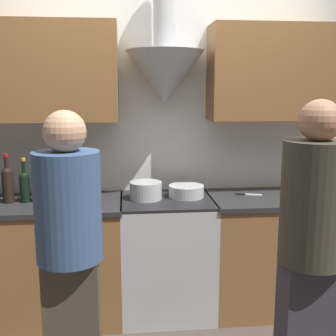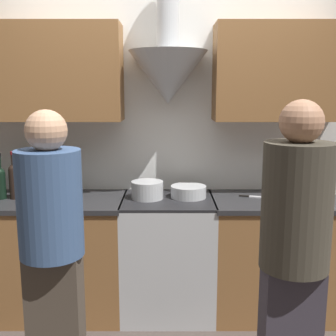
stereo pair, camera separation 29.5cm
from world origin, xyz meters
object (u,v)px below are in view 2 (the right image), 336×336
at_px(wine_bottle_7, 57,181).
at_px(stove_range, 168,255).
at_px(wine_bottle_4, 14,179).
at_px(wine_bottle_6, 43,180).
at_px(orange_fruit, 315,188).
at_px(mixing_bowl, 188,192).
at_px(stock_pot, 147,190).
at_px(wine_bottle_3, 0,181).
at_px(wine_bottle_8, 70,180).
at_px(person_foreground_left, 53,254).
at_px(wine_bottle_5, 30,182).
at_px(person_foreground_right, 294,258).

bearing_deg(wine_bottle_7, stove_range, -1.04).
distance_m(wine_bottle_4, wine_bottle_6, 0.21).
bearing_deg(orange_fruit, wine_bottle_7, -174.71).
bearing_deg(mixing_bowl, stock_pot, -174.11).
xyz_separation_m(wine_bottle_3, wine_bottle_7, (0.41, 0.01, 0.00)).
xyz_separation_m(stove_range, mixing_bowl, (0.15, 0.04, 0.48)).
xyz_separation_m(wine_bottle_4, wine_bottle_8, (0.41, -0.00, -0.01)).
relative_size(wine_bottle_8, mixing_bowl, 1.29).
bearing_deg(mixing_bowl, wine_bottle_3, -178.41).
xyz_separation_m(wine_bottle_4, orange_fruit, (2.27, 0.19, -0.11)).
xyz_separation_m(wine_bottle_4, person_foreground_left, (0.56, -1.06, -0.15)).
xyz_separation_m(stock_pot, person_foreground_left, (-0.42, -1.06, -0.07)).
distance_m(stove_range, wine_bottle_4, 1.27).
distance_m(stove_range, stock_pot, 0.53).
xyz_separation_m(stove_range, orange_fruit, (1.15, 0.20, 0.48)).
bearing_deg(wine_bottle_8, wine_bottle_6, 177.88).
relative_size(wine_bottle_4, wine_bottle_5, 1.10).
distance_m(wine_bottle_8, person_foreground_right, 1.76).
relative_size(wine_bottle_4, stock_pot, 1.49).
xyz_separation_m(mixing_bowl, person_foreground_left, (-0.72, -1.09, -0.05)).
bearing_deg(mixing_bowl, wine_bottle_6, -178.52).
height_order(mixing_bowl, orange_fruit, mixing_bowl).
height_order(wine_bottle_5, mixing_bowl, wine_bottle_5).
distance_m(wine_bottle_4, orange_fruit, 2.28).
relative_size(wine_bottle_6, person_foreground_left, 0.22).
xyz_separation_m(wine_bottle_4, stock_pot, (0.97, 0.00, -0.08)).
bearing_deg(stove_range, person_foreground_left, -118.43).
distance_m(stock_pot, person_foreground_left, 1.14).
bearing_deg(person_foreground_left, wine_bottle_4, 117.82).
xyz_separation_m(wine_bottle_6, wine_bottle_7, (0.11, -0.00, -0.01)).
xyz_separation_m(wine_bottle_7, wine_bottle_8, (0.09, -0.01, 0.01)).
distance_m(wine_bottle_8, stock_pot, 0.57).
height_order(stock_pot, person_foreground_right, person_foreground_right).
bearing_deg(wine_bottle_6, mixing_bowl, 1.48).
xyz_separation_m(wine_bottle_8, stock_pot, (0.57, 0.00, -0.07)).
distance_m(wine_bottle_3, stock_pot, 1.08).
bearing_deg(person_foreground_right, mixing_bowl, 109.75).
relative_size(orange_fruit, person_foreground_right, 0.05).
bearing_deg(wine_bottle_6, wine_bottle_8, -2.12).
xyz_separation_m(wine_bottle_6, orange_fruit, (2.07, 0.18, -0.10)).
bearing_deg(wine_bottle_7, wine_bottle_3, -178.70).
xyz_separation_m(stove_range, stock_pot, (-0.15, 0.01, 0.50)).
bearing_deg(stock_pot, wine_bottle_3, -179.64).
distance_m(wine_bottle_6, orange_fruit, 2.08).
bearing_deg(stove_range, orange_fruit, 9.72).
xyz_separation_m(wine_bottle_8, person_foreground_left, (0.15, -1.06, -0.14)).
distance_m(wine_bottle_3, wine_bottle_8, 0.51).
height_order(wine_bottle_6, orange_fruit, wine_bottle_6).
bearing_deg(wine_bottle_5, person_foreground_right, -36.35).
height_order(wine_bottle_6, wine_bottle_8, wine_bottle_6).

